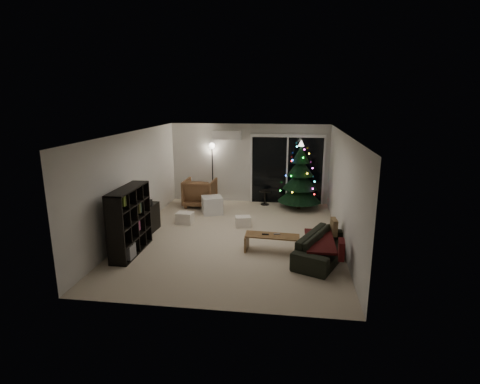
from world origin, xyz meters
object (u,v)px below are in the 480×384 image
object	(u,v)px
media_cabinet	(144,220)
armchair	(200,193)
bookshelf	(122,220)
christmas_tree	(300,175)
sofa	(324,247)
coffee_table	(272,243)

from	to	relation	value
media_cabinet	armchair	world-z (taller)	armchair
bookshelf	armchair	xyz separation A→B (m)	(0.80, 3.74, -0.29)
media_cabinet	christmas_tree	world-z (taller)	christmas_tree
media_cabinet	armchair	size ratio (longest dim) A/B	1.16
armchair	media_cabinet	bearing A→B (deg)	73.67
armchair	sofa	world-z (taller)	armchair
bookshelf	sofa	size ratio (longest dim) A/B	0.78
bookshelf	christmas_tree	distance (m)	5.46
armchair	coffee_table	bearing A→B (deg)	127.29
bookshelf	christmas_tree	world-z (taller)	christmas_tree
media_cabinet	armchair	xyz separation A→B (m)	(0.80, 2.58, 0.09)
christmas_tree	bookshelf	bearing A→B (deg)	-134.92
christmas_tree	armchair	bearing A→B (deg)	-177.76
bookshelf	coffee_table	xyz separation A→B (m)	(3.20, 0.48, -0.54)
coffee_table	christmas_tree	bearing A→B (deg)	83.46
sofa	bookshelf	bearing A→B (deg)	117.04
armchair	christmas_tree	world-z (taller)	christmas_tree
bookshelf	sofa	world-z (taller)	bookshelf
media_cabinet	sofa	distance (m)	4.40
bookshelf	coffee_table	bearing A→B (deg)	2.33
media_cabinet	armchair	bearing A→B (deg)	75.49
coffee_table	media_cabinet	bearing A→B (deg)	172.17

